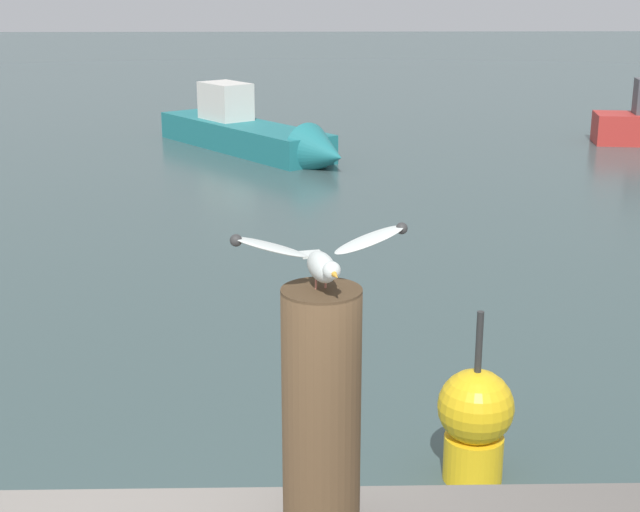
# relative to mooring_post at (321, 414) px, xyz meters

# --- Properties ---
(mooring_post) EXTENTS (0.30, 0.30, 1.00)m
(mooring_post) POSITION_rel_mooring_post_xyz_m (0.00, 0.00, 0.00)
(mooring_post) COLOR #4C3823
(mooring_post) RESTS_ON harbor_quay
(seagull) EXTENTS (0.64, 0.39, 0.23)m
(seagull) POSITION_rel_mooring_post_xyz_m (0.00, -0.00, 0.62)
(seagull) COLOR #C67060
(seagull) RESTS_ON mooring_post
(boat_teal) EXTENTS (4.40, 5.37, 1.59)m
(boat_teal) POSITION_rel_mooring_post_xyz_m (-0.96, 16.22, -1.63)
(boat_teal) COLOR #1E7075
(boat_teal) RESTS_ON ground_plane
(channel_buoy) EXTENTS (0.56, 0.56, 1.33)m
(channel_buoy) POSITION_rel_mooring_post_xyz_m (1.19, 2.95, -1.53)
(channel_buoy) COLOR yellow
(channel_buoy) RESTS_ON ground_plane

